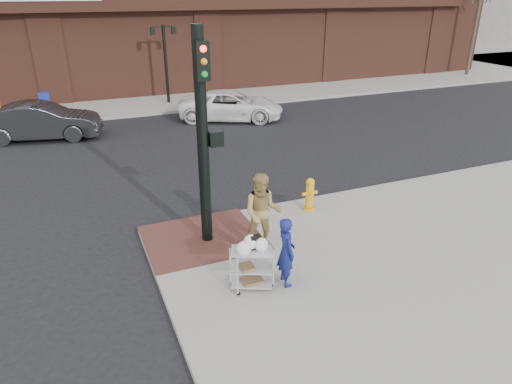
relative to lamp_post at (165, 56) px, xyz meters
name	(u,v)px	position (x,y,z in m)	size (l,w,h in m)	color
ground	(238,256)	(-2.00, -16.00, -2.62)	(220.00, 220.00, 0.00)	black
sidewalk_far	(242,57)	(10.50, 16.00, -2.54)	(65.00, 36.00, 0.15)	gray
brick_curb_ramp	(202,238)	(-2.60, -15.10, -2.46)	(2.80, 2.40, 0.01)	#552B28
lamp_post	(165,56)	(0.00, 0.00, 0.00)	(1.32, 0.22, 4.00)	black
traffic_signal_pole	(204,134)	(-2.48, -15.23, 0.21)	(0.61, 0.51, 5.00)	black
woman_blue	(286,252)	(-1.53, -17.59, -1.71)	(0.55, 0.36, 1.51)	navy
pedestrian_tan	(263,212)	(-1.42, -16.11, -1.53)	(0.92, 0.71, 1.89)	#A3874C
sedan_dark	(41,121)	(-6.28, -4.17, -1.85)	(1.63, 4.68, 1.54)	black
minivan_white	(231,105)	(2.11, -4.21, -1.93)	(2.28, 4.95, 1.38)	white
utility_cart	(252,265)	(-2.23, -17.44, -1.94)	(0.95, 0.77, 1.16)	#AFAFB4
fire_hydrant	(310,194)	(0.61, -14.71, -1.99)	(0.45, 0.31, 0.95)	gold
newsbox_blue	(45,105)	(-6.15, -0.67, -1.91)	(0.47, 0.43, 1.12)	#1A2BAA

